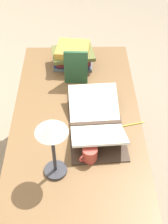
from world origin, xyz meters
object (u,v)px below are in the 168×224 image
Objects in this scene: open_book at (96,121)px; book_stack_tall at (73,56)px; reading_lamp at (52,132)px; book_standing_upright at (76,68)px; coffee_mug at (90,154)px; pencil at (132,124)px.

open_book is 0.62m from book_stack_tall.
reading_lamp reaches higher than open_book.
book_standing_upright is 2.49× the size of coffee_mug.
book_standing_upright is at bearing 5.93° from coffee_mug.
book_stack_tall is at bearing -5.36° from reading_lamp.
reading_lamp is (-0.33, 0.22, 0.27)m from open_book.
coffee_mug is at bearing 166.72° from open_book.
coffee_mug is 0.66× the size of pencil.
book_stack_tall is at bearing 10.27° from book_standing_upright.
open_book is at bearing -10.01° from coffee_mug.
book_standing_upright reaches higher than pencil.
open_book is at bearing 89.15° from pencil.
open_book reaches higher than coffee_mug.
book_stack_tall is at bearing 9.41° from open_book.
reading_lamp is 3.86× the size of coffee_mug.
open_book is 5.91× the size of coffee_mug.
pencil is (-0.61, -0.36, -0.08)m from book_stack_tall.
coffee_mug is at bearing -67.59° from reading_lamp.
coffee_mug is (-0.66, -0.07, -0.08)m from book_standing_upright.
pencil is at bearing -137.24° from book_standing_upright.
book_standing_upright is 0.67m from coffee_mug.
book_stack_tall reaches higher than pencil.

